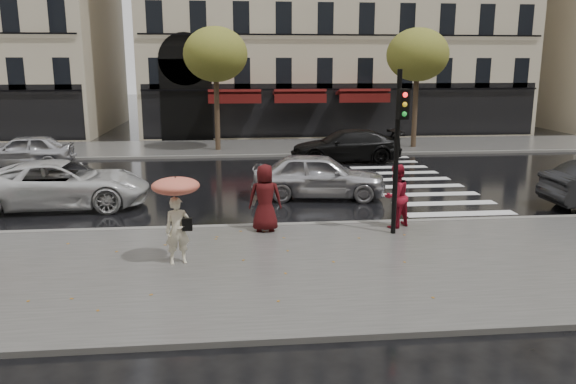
{
  "coord_description": "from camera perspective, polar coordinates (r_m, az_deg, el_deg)",
  "views": [
    {
      "loc": [
        -1.27,
        -12.71,
        4.68
      ],
      "look_at": [
        0.17,
        1.5,
        1.42
      ],
      "focal_mm": 35.0,
      "sensor_mm": 36.0,
      "label": 1
    }
  ],
  "objects": [
    {
      "name": "ground",
      "position": [
        13.6,
        -0.09,
        -7.27
      ],
      "size": [
        160.0,
        160.0,
        0.0
      ],
      "primitive_type": "plane",
      "color": "black",
      "rests_on": "ground"
    },
    {
      "name": "traffic_light",
      "position": [
        15.2,
        11.18,
        5.54
      ],
      "size": [
        0.31,
        0.43,
        4.44
      ],
      "color": "black",
      "rests_on": "near_sidewalk"
    },
    {
      "name": "car_black",
      "position": [
        27.69,
        5.87,
        4.69
      ],
      "size": [
        5.44,
        2.31,
        1.57
      ],
      "primitive_type": "imported",
      "rotation": [
        0.0,
        0.0,
        -1.55
      ],
      "color": "black",
      "rests_on": "ground"
    },
    {
      "name": "tree_far_right",
      "position": [
        32.39,
        13.04,
        13.39
      ],
      "size": [
        3.4,
        3.4,
        6.64
      ],
      "color": "#38281C",
      "rests_on": "ground"
    },
    {
      "name": "woman_umbrella",
      "position": [
        13.14,
        -11.25,
        -1.35
      ],
      "size": [
        1.1,
        1.1,
        2.12
      ],
      "color": "beige",
      "rests_on": "near_sidewalk"
    },
    {
      "name": "far_sidewalk",
      "position": [
        32.07,
        -3.49,
        4.54
      ],
      "size": [
        90.0,
        6.0,
        0.12
      ],
      "primitive_type": "cube",
      "color": "#474744",
      "rests_on": "ground"
    },
    {
      "name": "far_kerb",
      "position": [
        29.11,
        -3.24,
        3.71
      ],
      "size": [
        90.0,
        0.25,
        0.14
      ],
      "primitive_type": "cube",
      "color": "slate",
      "rests_on": "ground"
    },
    {
      "name": "car_white",
      "position": [
        20.1,
        -21.98,
        0.74
      ],
      "size": [
        5.78,
        2.86,
        1.57
      ],
      "primitive_type": "imported",
      "rotation": [
        0.0,
        0.0,
        1.62
      ],
      "color": "silver",
      "rests_on": "ground"
    },
    {
      "name": "man_burgundy",
      "position": [
        15.56,
        -2.34,
        -0.59
      ],
      "size": [
        0.96,
        0.66,
        1.89
      ],
      "primitive_type": "imported",
      "rotation": [
        0.0,
        0.0,
        3.08
      ],
      "color": "#410D0E",
      "rests_on": "near_sidewalk"
    },
    {
      "name": "tree_far_left",
      "position": [
        30.72,
        -7.38,
        13.65
      ],
      "size": [
        3.4,
        3.4,
        6.64
      ],
      "color": "#38281C",
      "rests_on": "ground"
    },
    {
      "name": "car_silver",
      "position": [
        20.05,
        3.14,
        1.69
      ],
      "size": [
        4.97,
        2.54,
        1.62
      ],
      "primitive_type": "imported",
      "rotation": [
        0.0,
        0.0,
        1.43
      ],
      "color": "#B6B6BB",
      "rests_on": "ground"
    },
    {
      "name": "car_far_silver",
      "position": [
        28.8,
        -25.28,
        3.79
      ],
      "size": [
        4.62,
        2.21,
        1.52
      ],
      "primitive_type": "imported",
      "rotation": [
        0.0,
        0.0,
        -1.48
      ],
      "color": "#B1B1B6",
      "rests_on": "ground"
    },
    {
      "name": "woman_red",
      "position": [
        16.22,
        10.89,
        -0.4
      ],
      "size": [
        1.12,
        1.07,
        1.82
      ],
      "primitive_type": "imported",
      "rotation": [
        0.0,
        0.0,
        3.74
      ],
      "color": "maroon",
      "rests_on": "near_sidewalk"
    },
    {
      "name": "near_kerb",
      "position": [
        16.42,
        -1.14,
        -3.46
      ],
      "size": [
        90.0,
        0.25,
        0.14
      ],
      "primitive_type": "cube",
      "color": "slate",
      "rests_on": "ground"
    },
    {
      "name": "zebra_crossing",
      "position": [
        23.93,
        12.0,
        1.29
      ],
      "size": [
        3.6,
        11.75,
        0.01
      ],
      "primitive_type": "cube",
      "color": "silver",
      "rests_on": "ground"
    },
    {
      "name": "near_sidewalk",
      "position": [
        13.12,
        0.13,
        -7.77
      ],
      "size": [
        90.0,
        7.0,
        0.12
      ],
      "primitive_type": "cube",
      "color": "#474744",
      "rests_on": "ground"
    }
  ]
}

